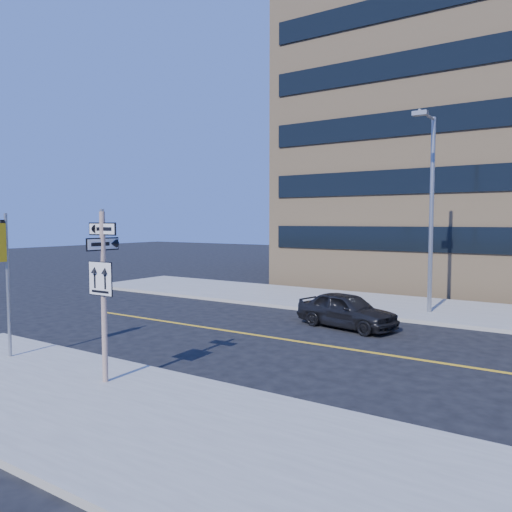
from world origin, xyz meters
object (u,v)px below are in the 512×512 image
Objects in this scene: traffic_signal at (1,254)px; streetlight_a at (430,201)px; parked_car_a at (347,310)px; sign_pole at (103,285)px.

streetlight_a reaches higher than traffic_signal.
streetlight_a is at bearing -13.36° from parked_car_a.
sign_pole is 0.51× the size of streetlight_a.
traffic_signal is 11.53m from parked_car_a.
traffic_signal is at bearing -120.80° from streetlight_a.
parked_car_a is (6.08, 9.51, -2.37)m from traffic_signal.
traffic_signal is 1.04× the size of parked_car_a.
streetlight_a is at bearing 73.23° from sign_pole.
parked_car_a is at bearing 77.47° from sign_pole.
streetlight_a is (1.92, 3.91, 4.10)m from parked_car_a.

